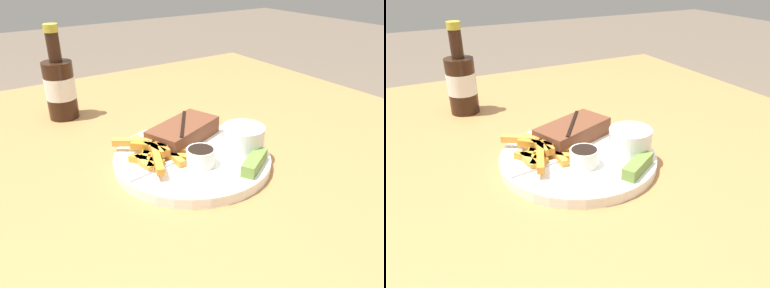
# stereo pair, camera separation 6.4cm
# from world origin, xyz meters

# --- Properties ---
(dining_table) EXTENTS (1.19, 1.23, 0.73)m
(dining_table) POSITION_xyz_m (0.00, 0.00, 0.66)
(dining_table) COLOR #A87542
(dining_table) RESTS_ON ground_plane
(dinner_plate) EXTENTS (0.27, 0.27, 0.02)m
(dinner_plate) POSITION_xyz_m (0.00, 0.00, 0.74)
(dinner_plate) COLOR white
(dinner_plate) RESTS_ON dining_table
(steak_portion) EXTENTS (0.16, 0.12, 0.03)m
(steak_portion) POSITION_xyz_m (0.02, 0.06, 0.77)
(steak_portion) COLOR brown
(steak_portion) RESTS_ON dinner_plate
(fries_pile) EXTENTS (0.12, 0.16, 0.02)m
(fries_pile) POSITION_xyz_m (-0.06, 0.02, 0.76)
(fries_pile) COLOR #C47F23
(fries_pile) RESTS_ON dinner_plate
(coleslaw_cup) EXTENTS (0.07, 0.07, 0.05)m
(coleslaw_cup) POSITION_xyz_m (0.08, -0.04, 0.78)
(coleslaw_cup) COLOR white
(coleslaw_cup) RESTS_ON dinner_plate
(dipping_sauce_cup) EXTENTS (0.05, 0.05, 0.03)m
(dipping_sauce_cup) POSITION_xyz_m (-0.01, -0.04, 0.77)
(dipping_sauce_cup) COLOR silver
(dipping_sauce_cup) RESTS_ON dinner_plate
(pickle_spear) EXTENTS (0.08, 0.06, 0.02)m
(pickle_spear) POSITION_xyz_m (0.06, -0.10, 0.76)
(pickle_spear) COLOR olive
(pickle_spear) RESTS_ON dinner_plate
(fork_utensil) EXTENTS (0.13, 0.03, 0.00)m
(fork_utensil) POSITION_xyz_m (-0.07, -0.01, 0.75)
(fork_utensil) COLOR #B7B7BC
(fork_utensil) RESTS_ON dinner_plate
(beer_bottle) EXTENTS (0.07, 0.07, 0.20)m
(beer_bottle) POSITION_xyz_m (-0.12, 0.34, 0.80)
(beer_bottle) COLOR black
(beer_bottle) RESTS_ON dining_table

